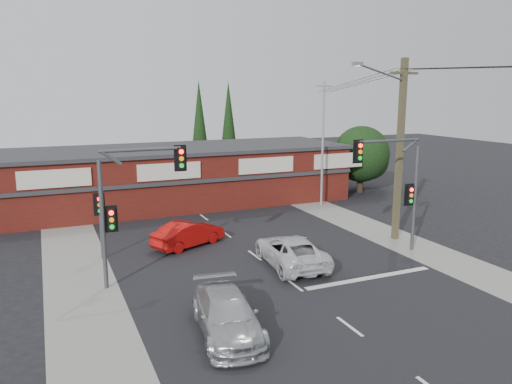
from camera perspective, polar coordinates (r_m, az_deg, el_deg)
name	(u,v)px	position (r m, az deg, el deg)	size (l,w,h in m)	color
ground	(285,278)	(22.76, 3.33, -9.81)	(120.00, 120.00, 0.00)	black
road_strip	(243,247)	(27.06, -1.46, -6.29)	(14.00, 70.00, 0.01)	black
verge_left	(77,269)	(25.32, -19.80, -8.24)	(3.00, 70.00, 0.02)	gray
verge_right	(373,230)	(31.11, 13.26, -4.23)	(3.00, 70.00, 0.02)	gray
stop_line	(370,278)	(23.30, 12.85, -9.54)	(6.50, 0.35, 0.01)	silver
white_suv	(291,251)	(24.18, 4.00, -6.71)	(2.39, 5.18, 1.44)	silver
silver_suv	(227,315)	(17.66, -3.33, -13.86)	(1.96, 4.82, 1.40)	#AEB1B4
red_sedan	(188,234)	(27.28, -7.72, -4.75)	(1.45, 4.16, 1.37)	#B80D0B
lane_dashes	(226,234)	(29.49, -3.45, -4.79)	(0.12, 53.05, 0.01)	silver
shop_building	(170,176)	(37.42, -9.79, 1.87)	(27.30, 8.40, 4.22)	#45120D
tree_cluster	(360,157)	(42.42, 11.79, 3.94)	(5.90, 5.10, 5.50)	#2D2116
conifer_near	(200,123)	(44.96, -6.47, 7.83)	(1.80, 1.80, 9.25)	#2D2116
conifer_far	(229,121)	(47.97, -3.15, 8.10)	(1.80, 1.80, 9.25)	#2D2116
traffic_mast_left	(128,196)	(21.60, -14.46, -0.44)	(3.77, 0.27, 5.97)	#47494C
traffic_mast_right	(398,178)	(26.20, 15.95, 1.56)	(3.96, 0.27, 5.97)	#47494C
pedestal_signal	(100,212)	(25.71, -17.42, -2.22)	(0.55, 0.27, 3.38)	#47494C
utility_pole	(398,144)	(28.48, 15.94, 5.26)	(4.38, 0.59, 10.00)	#4E472C
steel_pole	(323,142)	(36.26, 7.63, 5.73)	(1.20, 0.16, 9.00)	gray
power_lines	(487,73)	(24.46, 24.89, 12.28)	(2.01, 29.00, 1.22)	black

